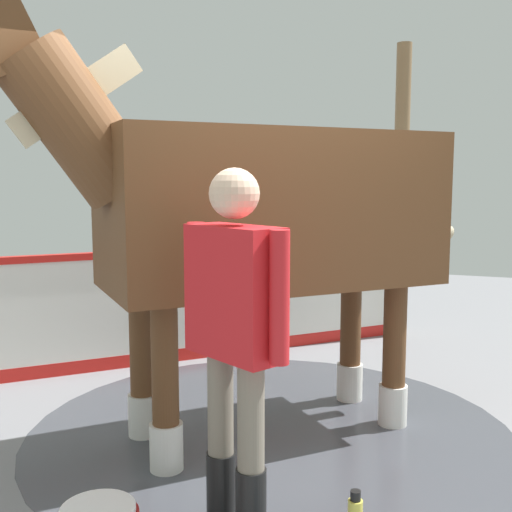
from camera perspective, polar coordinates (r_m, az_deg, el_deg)
ground_plane at (r=4.16m, az=1.52°, el=-17.57°), size 16.00×16.00×0.02m
wet_patch at (r=4.47m, az=1.34°, el=-15.62°), size 3.32×3.32×0.00m
barrier_wall at (r=5.97m, az=-6.46°, el=-4.82°), size 3.58×3.65×1.08m
roof_post_far at (r=6.95m, az=13.11°, el=5.69°), size 0.16×0.16×3.15m
horse at (r=4.07m, az=-0.16°, el=4.19°), size 2.65×2.69×2.70m
handler at (r=2.98m, az=-1.95°, el=-6.23°), size 0.44×0.63×1.78m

